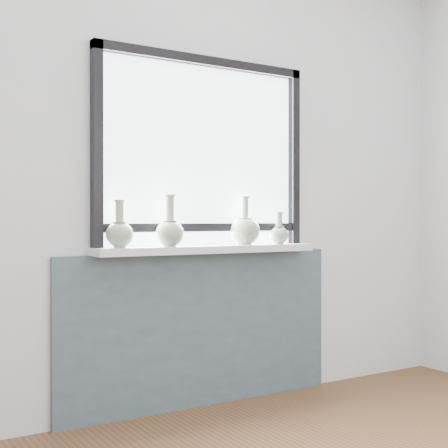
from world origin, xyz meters
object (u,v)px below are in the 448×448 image
vase_b (170,230)px  vase_c (245,229)px  windowsill (209,249)px  vase_a (120,232)px  vase_d (279,233)px

vase_b → vase_c: size_ratio=0.99×
windowsill → vase_a: (-0.53, -0.01, 0.10)m
vase_a → vase_d: size_ratio=1.29×
vase_b → vase_c: vase_c is taller
vase_a → vase_c: vase_c is taller
windowsill → vase_d: size_ratio=7.01×
vase_d → windowsill: bearing=178.3°
vase_b → vase_d: 0.72m
vase_a → vase_b: bearing=-4.8°
vase_a → vase_c: (0.76, 0.00, 0.01)m
vase_a → vase_d: vase_a is taller
vase_c → vase_d: size_ratio=1.47×
windowsill → vase_a: 0.53m
vase_b → vase_c: (0.49, 0.03, 0.00)m
vase_c → vase_d: bearing=-2.9°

